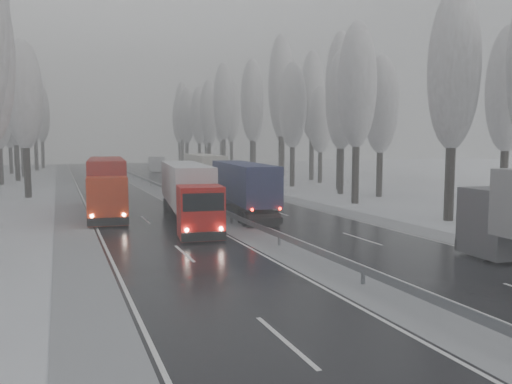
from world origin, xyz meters
TOP-DOWN VIEW (x-y plane):
  - ground at (0.00, 0.00)m, footprint 260.00×260.00m
  - carriageway_right at (5.25, 30.00)m, footprint 7.50×200.00m
  - carriageway_left at (-5.25, 30.00)m, footprint 7.50×200.00m
  - median_slush at (0.00, 30.00)m, footprint 3.00×200.00m
  - shoulder_right at (10.20, 30.00)m, footprint 2.40×200.00m
  - shoulder_left at (-10.20, 30.00)m, footprint 2.40×200.00m
  - median_guardrail at (0.00, 29.99)m, footprint 0.12×200.00m
  - tree_16 at (15.04, 15.67)m, footprint 3.60×3.60m
  - tree_17 at (24.68, 19.67)m, footprint 3.60×3.60m
  - tree_18 at (14.51, 27.03)m, footprint 3.60×3.60m
  - tree_19 at (20.02, 31.03)m, footprint 3.60×3.60m
  - tree_20 at (17.90, 35.17)m, footprint 3.60×3.60m
  - tree_21 at (20.12, 39.17)m, footprint 3.60×3.60m
  - tree_22 at (17.02, 45.60)m, footprint 3.60×3.60m
  - tree_23 at (23.31, 49.60)m, footprint 3.60×3.60m
  - tree_24 at (17.90, 51.02)m, footprint 3.60×3.60m
  - tree_25 at (24.81, 55.02)m, footprint 3.60×3.60m
  - tree_26 at (17.56, 61.27)m, footprint 3.60×3.60m
  - tree_27 at (24.72, 65.27)m, footprint 3.60×3.60m
  - tree_28 at (16.34, 71.95)m, footprint 3.60×3.60m
  - tree_29 at (23.71, 75.95)m, footprint 3.60×3.60m
  - tree_30 at (16.56, 81.70)m, footprint 3.60×3.60m
  - tree_31 at (22.48, 85.70)m, footprint 3.60×3.60m
  - tree_32 at (16.63, 89.21)m, footprint 3.60×3.60m
  - tree_33 at (19.77, 93.21)m, footprint 3.60×3.60m
  - tree_34 at (15.73, 96.32)m, footprint 3.60×3.60m
  - tree_35 at (24.94, 100.32)m, footprint 3.60×3.60m
  - tree_36 at (17.04, 106.16)m, footprint 3.60×3.60m
  - tree_37 at (24.02, 110.16)m, footprint 3.60×3.60m
  - tree_38 at (18.73, 116.73)m, footprint 3.60×3.60m
  - tree_39 at (21.55, 120.73)m, footprint 3.60×3.60m
  - tree_62 at (-13.94, 43.73)m, footprint 3.60×3.60m
  - tree_68 at (-16.58, 69.11)m, footprint 3.60×3.60m
  - tree_70 at (-16.33, 79.19)m, footprint 3.60×3.60m
  - tree_72 at (-18.93, 88.54)m, footprint 3.60×3.60m
  - tree_74 at (-15.07, 99.33)m, footprint 3.60×3.60m
  - tree_76 at (-14.05, 108.72)m, footprint 3.60×3.60m
  - tree_77 at (-19.66, 112.72)m, footprint 3.60×3.60m
  - tree_78 at (-17.56, 115.31)m, footprint 3.60×3.60m
  - tree_79 at (-20.33, 119.31)m, footprint 3.60×3.60m
  - truck_blue_box at (2.29, 24.69)m, footprint 4.35×15.85m
  - truck_cream_box at (4.55, 43.65)m, footprint 4.26×16.69m
  - box_truck_distant at (6.82, 85.48)m, footprint 3.35×8.35m
  - truck_red_white at (-2.64, 21.91)m, footprint 4.49×16.05m
  - truck_red_red at (-7.42, 29.13)m, footprint 4.03×16.93m

SIDE VIEW (x-z plane):
  - ground at x=0.00m, z-range 0.00..0.00m
  - carriageway_right at x=5.25m, z-range 0.00..0.03m
  - carriageway_left at x=-5.25m, z-range 0.00..0.03m
  - median_slush at x=0.00m, z-range 0.00..0.04m
  - shoulder_right at x=10.20m, z-range 0.00..0.04m
  - shoulder_left at x=-10.20m, z-range 0.00..0.04m
  - median_guardrail at x=0.00m, z-range 0.22..0.98m
  - box_truck_distant at x=6.82m, z-range 0.03..3.06m
  - truck_blue_box at x=2.29m, z-range 0.34..4.37m
  - truck_red_white at x=-2.64m, z-range 0.34..4.42m
  - truck_cream_box at x=4.55m, z-range 0.35..4.60m
  - truck_red_red at x=-7.42m, z-range 0.36..4.67m
  - tree_23 at x=23.31m, z-range 1.99..15.54m
  - tree_77 at x=-19.66m, z-range 2.10..16.42m
  - tree_33 at x=19.77m, z-range 2.10..16.42m
  - tree_19 at x=20.02m, z-range 2.13..16.70m
  - tree_72 at x=-18.93m, z-range 2.21..17.31m
  - tree_17 at x=24.68m, z-range 2.27..17.80m
  - tree_20 at x=17.90m, z-range 2.29..18.00m
  - tree_22 at x=17.02m, z-range 2.31..18.17m
  - tree_62 at x=-13.94m, z-range 2.34..18.38m
  - tree_39 at x=21.55m, z-range 2.36..18.54m
  - tree_37 at x=24.02m, z-range 2.38..18.75m
  - tree_16 at x=15.04m, z-range 2.40..18.93m
  - tree_18 at x=14.51m, z-range 2.41..18.99m
  - tree_68 at x=-16.58m, z-range 2.42..19.07m
  - tree_79 at x=-20.33m, z-range 2.48..19.54m
  - tree_70 at x=-16.33m, z-range 2.48..19.57m
  - tree_32 at x=16.63m, z-range 2.51..19.85m
  - tree_27 at x=24.72m, z-range 2.55..20.17m
  - tree_34 at x=15.73m, z-range 2.55..20.19m
  - tree_30 at x=16.56m, z-range 2.59..20.45m
  - tree_38 at x=18.73m, z-range 2.60..20.58m
  - tree_29 at x=23.71m, z-range 2.62..20.73m
  - tree_35 at x=24.94m, z-range 2.64..20.89m
  - tree_76 at x=-14.05m, z-range 2.68..21.23m
  - tree_31 at x=22.48m, z-range 2.68..21.26m
  - tree_21 at x=20.12m, z-range 2.69..21.31m
  - tree_26 at x=17.56m, z-range 2.71..21.49m
  - tree_25 at x=24.81m, z-range 2.80..22.24m
  - tree_78 at x=-17.56m, z-range 2.81..22.37m
  - tree_28 at x=16.34m, z-range 2.82..22.45m
  - tree_74 at x=-15.07m, z-range 2.83..22.52m
  - tree_36 at x=17.04m, z-range 2.91..23.13m
  - tree_24 at x=17.90m, z-range 2.94..23.43m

